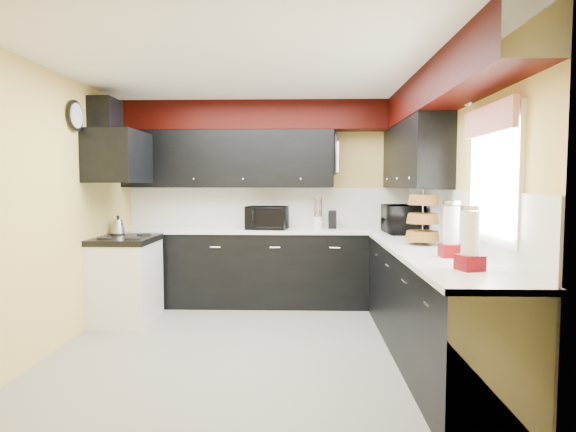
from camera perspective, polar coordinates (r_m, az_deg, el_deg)
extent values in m
plane|color=gray|center=(4.64, -3.68, -14.98)|extent=(3.60, 3.60, 0.00)
cube|color=#E0C666|center=(6.19, -2.19, 1.60)|extent=(3.60, 0.06, 2.50)
cube|color=#E0C666|center=(4.59, 19.23, 0.55)|extent=(0.06, 3.60, 2.50)
cube|color=#E0C666|center=(4.90, -25.19, 0.59)|extent=(0.06, 3.60, 2.50)
cube|color=white|center=(4.50, -3.83, 16.72)|extent=(3.60, 3.60, 0.06)
cube|color=black|center=(5.98, -2.36, -6.21)|extent=(3.60, 0.60, 0.90)
cube|color=black|center=(4.34, 16.35, -10.28)|extent=(0.60, 3.00, 0.90)
cube|color=white|center=(5.91, -2.37, -1.72)|extent=(3.62, 0.64, 0.04)
cube|color=white|center=(4.25, 16.48, -4.12)|extent=(0.64, 3.02, 0.04)
cube|color=white|center=(6.18, -2.19, 1.04)|extent=(3.60, 0.02, 0.50)
cube|color=white|center=(4.59, 19.09, -0.20)|extent=(0.02, 3.60, 0.50)
cube|color=black|center=(6.07, -7.06, 6.72)|extent=(2.60, 0.35, 0.70)
cube|color=black|center=(5.41, 14.69, 6.95)|extent=(0.35, 1.80, 0.70)
cube|color=black|center=(6.06, -2.33, 11.74)|extent=(3.60, 0.36, 0.35)
cube|color=black|center=(4.43, 17.99, 14.42)|extent=(0.36, 3.24, 0.35)
cube|color=white|center=(5.57, -18.64, -7.38)|extent=(0.60, 0.75, 0.86)
cube|color=black|center=(5.50, -18.75, -2.67)|extent=(0.62, 0.77, 0.06)
cube|color=black|center=(5.49, -19.45, 6.61)|extent=(0.50, 0.78, 0.55)
cube|color=black|center=(5.57, -20.82, 10.87)|extent=(0.24, 0.40, 0.40)
cube|color=red|center=(3.74, 22.67, 10.48)|extent=(0.04, 0.88, 0.20)
cube|color=white|center=(5.69, 5.88, 6.91)|extent=(0.03, 0.26, 0.35)
imported|color=black|center=(5.86, -2.52, -0.20)|extent=(0.54, 0.47, 0.28)
imported|color=black|center=(5.53, 13.48, -0.37)|extent=(0.41, 0.59, 0.32)
cylinder|color=silver|center=(5.92, 3.60, -0.80)|extent=(0.16, 0.16, 0.15)
cube|color=black|center=(5.95, 5.30, -0.49)|extent=(0.11, 0.15, 0.21)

